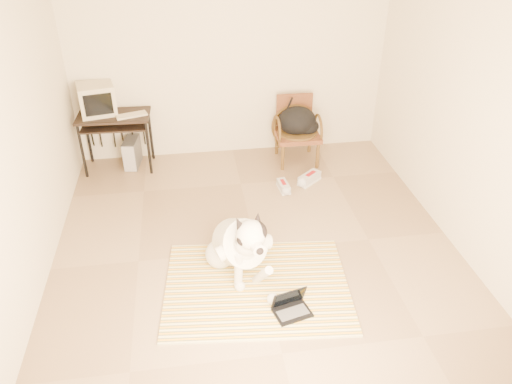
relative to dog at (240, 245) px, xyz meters
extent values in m
plane|color=#927859|center=(0.21, 0.32, -0.33)|extent=(4.50, 4.50, 0.00)
plane|color=beige|center=(0.21, 2.57, 1.02)|extent=(4.50, 0.00, 4.50)
plane|color=beige|center=(0.21, -1.93, 1.02)|extent=(4.50, 0.00, 4.50)
plane|color=beige|center=(-1.79, 0.32, 1.02)|extent=(0.00, 4.50, 4.50)
plane|color=beige|center=(2.21, 0.32, 1.02)|extent=(0.00, 4.50, 4.50)
cube|color=gold|center=(0.08, -0.73, -0.32)|extent=(1.68, 0.42, 0.02)
cube|color=#3C772F|center=(0.10, -0.48, -0.32)|extent=(1.68, 0.42, 0.02)
cube|color=#663975|center=(0.13, -0.22, -0.32)|extent=(1.68, 0.42, 0.02)
cube|color=gold|center=(0.15, 0.03, -0.32)|extent=(1.68, 0.42, 0.02)
cube|color=beige|center=(0.18, 0.28, -0.32)|extent=(1.68, 0.42, 0.02)
sphere|color=silver|center=(-0.17, 0.13, -0.19)|extent=(0.28, 0.28, 0.28)
sphere|color=silver|center=(0.09, 0.20, -0.19)|extent=(0.28, 0.28, 0.28)
ellipsoid|color=silver|center=(-0.04, 0.15, -0.16)|extent=(0.35, 0.31, 0.28)
ellipsoid|color=silver|center=(0.00, -0.01, 0.03)|extent=(0.50, 0.71, 0.61)
cylinder|color=silver|center=(0.00, 0.00, 0.03)|extent=(0.54, 0.63, 0.55)
sphere|color=silver|center=(0.05, -0.18, 0.16)|extent=(0.24, 0.24, 0.24)
sphere|color=silver|center=(0.07, -0.27, 0.31)|extent=(0.26, 0.26, 0.26)
ellipsoid|color=black|center=(0.11, -0.26, 0.32)|extent=(0.20, 0.22, 0.19)
cylinder|color=silver|center=(0.10, -0.38, 0.27)|extent=(0.14, 0.16, 0.11)
sphere|color=black|center=(0.12, -0.45, 0.27)|extent=(0.06, 0.06, 0.06)
cone|color=black|center=(-0.03, -0.24, 0.41)|extent=(0.13, 0.14, 0.16)
cone|color=black|center=(0.14, -0.19, 0.41)|extent=(0.13, 0.15, 0.16)
torus|color=silver|center=(0.05, -0.20, 0.21)|extent=(0.25, 0.18, 0.21)
cylinder|color=silver|center=(-0.04, -0.22, -0.12)|extent=(0.10, 0.13, 0.39)
cylinder|color=silver|center=(0.16, -0.28, -0.14)|extent=(0.16, 0.36, 0.39)
sphere|color=silver|center=(-0.03, -0.24, -0.28)|extent=(0.10, 0.10, 0.10)
sphere|color=silver|center=(0.23, -0.45, -0.28)|extent=(0.10, 0.10, 0.10)
cone|color=black|center=(-0.12, 0.39, -0.28)|extent=(0.27, 0.36, 0.10)
cube|color=black|center=(0.37, -0.61, -0.30)|extent=(0.35, 0.29, 0.02)
cube|color=#4A4A4C|center=(0.38, -0.62, -0.29)|extent=(0.28, 0.19, 0.00)
cube|color=black|center=(0.35, -0.53, -0.20)|extent=(0.32, 0.15, 0.20)
cube|color=black|center=(0.36, -0.54, -0.19)|extent=(0.28, 0.13, 0.18)
cube|color=black|center=(-1.28, 2.29, 0.39)|extent=(0.90, 0.52, 0.03)
cube|color=black|center=(-1.28, 2.24, 0.27)|extent=(0.79, 0.42, 0.02)
cylinder|color=black|center=(-1.68, 2.10, 0.02)|extent=(0.04, 0.04, 0.70)
cylinder|color=black|center=(-1.67, 2.51, 0.02)|extent=(0.04, 0.04, 0.70)
cylinder|color=black|center=(-0.88, 2.07, 0.02)|extent=(0.04, 0.04, 0.70)
cylinder|color=black|center=(-0.87, 2.48, 0.02)|extent=(0.04, 0.04, 0.70)
cube|color=#B4A98D|center=(-1.45, 2.37, 0.59)|extent=(0.49, 0.47, 0.37)
cube|color=black|center=(-1.41, 2.18, 0.59)|extent=(0.32, 0.09, 0.26)
cube|color=#B4A98D|center=(-1.05, 2.22, 0.41)|extent=(0.39, 0.24, 0.02)
cube|color=#4A4A4C|center=(-1.12, 2.33, -0.15)|extent=(0.22, 0.40, 0.36)
cube|color=#A1A1A6|center=(-1.15, 2.14, -0.15)|extent=(0.16, 0.03, 0.35)
cube|color=brown|center=(1.01, 2.14, 0.04)|extent=(0.56, 0.54, 0.06)
cylinder|color=#3A270F|center=(1.01, 2.14, 0.08)|extent=(0.51, 0.51, 0.04)
cube|color=brown|center=(1.02, 2.39, 0.30)|extent=(0.48, 0.04, 0.42)
cylinder|color=#3A270F|center=(0.78, 1.92, -0.16)|extent=(0.04, 0.04, 0.34)
cylinder|color=#3A270F|center=(0.79, 2.37, -0.16)|extent=(0.04, 0.04, 0.34)
cylinder|color=#3A270F|center=(1.24, 1.91, -0.16)|extent=(0.04, 0.04, 0.34)
cylinder|color=#3A270F|center=(1.25, 2.36, -0.16)|extent=(0.04, 0.04, 0.34)
ellipsoid|color=black|center=(1.01, 2.16, 0.23)|extent=(0.49, 0.41, 0.36)
ellipsoid|color=black|center=(1.13, 2.12, 0.16)|extent=(0.31, 0.25, 0.21)
cube|color=silver|center=(0.70, 1.43, -0.32)|extent=(0.13, 0.28, 0.03)
cube|color=#959499|center=(0.70, 1.43, -0.28)|extent=(0.13, 0.27, 0.09)
cube|color=maroon|center=(0.70, 1.43, -0.24)|extent=(0.06, 0.14, 0.02)
cube|color=silver|center=(1.05, 1.55, -0.31)|extent=(0.34, 0.31, 0.03)
cube|color=#959499|center=(1.05, 1.55, -0.27)|extent=(0.33, 0.30, 0.10)
cube|color=maroon|center=(1.05, 1.55, -0.23)|extent=(0.16, 0.15, 0.02)
camera|label=1|loc=(-0.39, -3.60, 2.81)|focal=35.00mm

